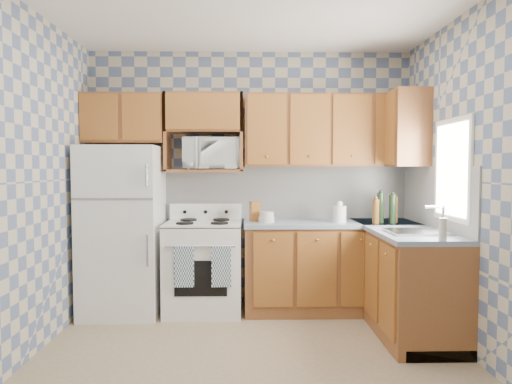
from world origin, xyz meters
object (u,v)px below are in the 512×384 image
at_px(stove_body, 204,268).
at_px(electric_kettle, 340,214).
at_px(refrigerator, 123,230).
at_px(microwave, 211,154).

distance_m(stove_body, electric_kettle, 1.48).
bearing_deg(electric_kettle, stove_body, 176.68).
height_order(refrigerator, stove_body, refrigerator).
distance_m(refrigerator, stove_body, 0.89).
bearing_deg(refrigerator, microwave, 13.65).
xyz_separation_m(microwave, electric_kettle, (1.30, -0.27, -0.61)).
bearing_deg(refrigerator, electric_kettle, -1.43).
distance_m(stove_body, microwave, 1.18).
xyz_separation_m(refrigerator, electric_kettle, (2.17, -0.05, 0.16)).
xyz_separation_m(refrigerator, microwave, (0.87, 0.21, 0.77)).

